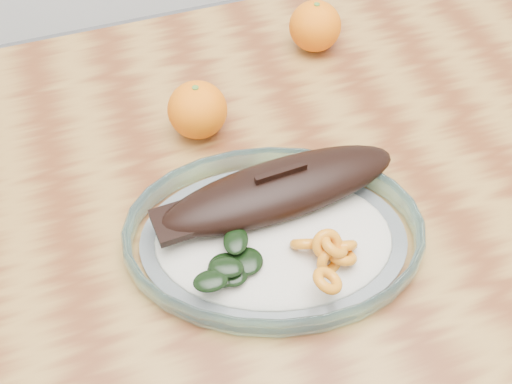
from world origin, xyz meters
TOP-DOWN VIEW (x-y plane):
  - dining_table at (0.00, 0.00)m, footprint 1.20×0.80m
  - plated_meal at (-0.10, -0.05)m, footprint 0.72×0.72m
  - orange_left at (-0.13, 0.14)m, footprint 0.07×0.07m
  - orange_right at (0.07, 0.25)m, footprint 0.07×0.07m

SIDE VIEW (x-z plane):
  - dining_table at x=0.00m, z-range 0.28..1.03m
  - plated_meal at x=-0.10m, z-range 0.73..0.81m
  - orange_right at x=0.07m, z-range 0.75..0.82m
  - orange_left at x=-0.13m, z-range 0.75..0.82m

